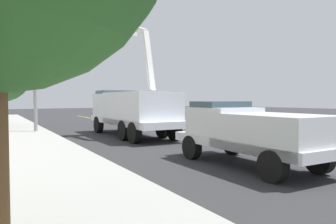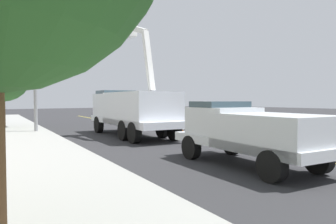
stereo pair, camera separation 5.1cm
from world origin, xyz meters
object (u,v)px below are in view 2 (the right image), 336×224
traffic_cone_trailing (134,124)px  traffic_signal_mast (38,46)px  traffic_cone_mid_rear (182,131)px  passing_minivan (161,113)px  traffic_cone_mid_front (241,141)px  service_pickup_truck (249,131)px  utility_bucket_truck (132,108)px

traffic_cone_trailing → traffic_signal_mast: 8.07m
traffic_cone_mid_rear → passing_minivan: bearing=-26.2°
traffic_cone_mid_front → traffic_cone_mid_rear: (4.86, -0.59, 0.02)m
service_pickup_truck → traffic_cone_mid_front: (2.40, -2.30, -0.75)m
passing_minivan → traffic_cone_trailing: (-2.04, 3.74, -0.60)m
utility_bucket_truck → service_pickup_truck: (-9.47, 0.90, -0.49)m
utility_bucket_truck → service_pickup_truck: bearing=174.6°
service_pickup_truck → traffic_signal_mast: size_ratio=0.74×
utility_bucket_truck → traffic_signal_mast: 6.65m
traffic_cone_mid_front → traffic_cone_mid_rear: bearing=-6.9°
utility_bucket_truck → passing_minivan: size_ratio=1.69×
service_pickup_truck → utility_bucket_truck: bearing=-5.4°
traffic_cone_mid_front → traffic_cone_mid_rear: 4.89m
utility_bucket_truck → traffic_cone_mid_rear: size_ratio=10.88×
passing_minivan → traffic_cone_trailing: 4.30m
service_pickup_truck → traffic_cone_trailing: 13.44m
passing_minivan → traffic_cone_mid_front: passing_minivan is taller
passing_minivan → traffic_cone_mid_rear: size_ratio=6.42×
service_pickup_truck → traffic_signal_mast: traffic_signal_mast is taller
traffic_cone_mid_front → traffic_signal_mast: bearing=28.2°
service_pickup_truck → traffic_cone_mid_rear: size_ratio=7.48×
traffic_cone_mid_rear → traffic_cone_trailing: size_ratio=1.02×
utility_bucket_truck → traffic_cone_mid_rear: (-2.21, -1.98, -1.23)m
utility_bucket_truck → traffic_cone_mid_rear: bearing=-138.1°
utility_bucket_truck → traffic_signal_mast: (3.53, 4.28, 3.67)m
traffic_cone_mid_rear → traffic_cone_mid_front: bearing=173.1°
traffic_cone_mid_front → traffic_cone_trailing: 10.70m
traffic_cone_trailing → traffic_signal_mast: traffic_signal_mast is taller
traffic_cone_mid_rear → traffic_signal_mast: 9.81m
traffic_signal_mast → utility_bucket_truck: bearing=-129.5°
traffic_cone_mid_rear → traffic_cone_trailing: (5.82, -0.14, -0.01)m
service_pickup_truck → passing_minivan: service_pickup_truck is taller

